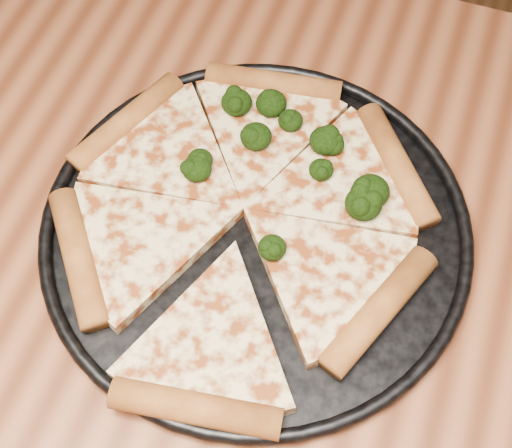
% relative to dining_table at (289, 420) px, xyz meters
% --- Properties ---
extents(dining_table, '(1.20, 0.90, 0.75)m').
position_rel_dining_table_xyz_m(dining_table, '(0.00, 0.00, 0.00)').
color(dining_table, brown).
rests_on(dining_table, ground).
extents(pizza_pan, '(0.36, 0.36, 0.02)m').
position_rel_dining_table_xyz_m(pizza_pan, '(-0.07, 0.12, 0.10)').
color(pizza_pan, black).
rests_on(pizza_pan, dining_table).
extents(pizza, '(0.33, 0.35, 0.02)m').
position_rel_dining_table_xyz_m(pizza, '(-0.08, 0.12, 0.11)').
color(pizza, beige).
rests_on(pizza, pizza_pan).
extents(broccoli_florets, '(0.18, 0.17, 0.02)m').
position_rel_dining_table_xyz_m(broccoli_florets, '(-0.06, 0.18, 0.12)').
color(broccoli_florets, black).
rests_on(broccoli_florets, pizza).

